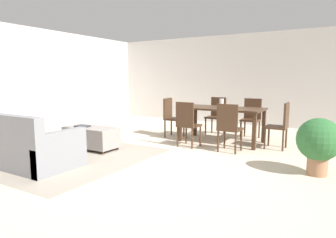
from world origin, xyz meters
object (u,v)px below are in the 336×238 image
Objects in this scene: ottoman_table at (91,137)px; couch at (21,146)px; dining_chair_near_right at (229,125)px; potted_plant at (319,142)px; dining_chair_far_right at (251,116)px; dining_chair_head_west at (171,115)px; dining_chair_head_east at (281,123)px; vase_centerpiece at (221,103)px; dining_chair_near_left at (187,122)px; book_on_ottoman at (82,126)px; dining_chair_far_left at (217,113)px; dining_table at (222,112)px.

couch is at bearing -98.75° from ottoman_table.
dining_chair_near_right is 1.68m from potted_plant.
dining_chair_far_right and dining_chair_head_west have the same top height.
dining_chair_head_east is 1.29m from vase_centerpiece.
couch is at bearing -125.09° from dining_chair_near_left.
dining_chair_near_left is 1.11× the size of potted_plant.
dining_chair_far_right reaches higher than potted_plant.
dining_chair_head_east reaches higher than ottoman_table.
dining_chair_head_west is at bearing 179.93° from dining_chair_head_east.
ottoman_table is at bearing 29.35° from book_on_ottoman.
dining_chair_far_left reaches higher than couch.
dining_table is at bearing 45.17° from ottoman_table.
dining_chair_near_right is (0.87, 0.01, 0.00)m from dining_chair_near_left.
dining_chair_far_right is at bearing 60.44° from vase_centerpiece.
book_on_ottoman is at bearing -148.99° from dining_chair_head_east.
dining_chair_near_left is at bearing -116.33° from vase_centerpiece.
dining_chair_near_right and dining_chair_head_east have the same top height.
dining_chair_far_left is at bearing 118.59° from dining_chair_near_right.
vase_centerpiece reaches higher than dining_chair_head_east.
ottoman_table is 1.19× the size of dining_chair_near_left.
book_on_ottoman is at bearing -135.54° from vase_centerpiece.
ottoman_table is 2.80m from dining_table.
dining_chair_head_west is at bearing 69.88° from ottoman_table.
dining_chair_head_west reaches higher than dining_table.
dining_chair_far_left is 1.89m from dining_chair_head_east.
dining_table is 0.94m from dining_chair_near_left.
dining_chair_near_left is at bearing 36.05° from book_on_ottoman.
couch is 2.08× the size of dining_chair_near_right.
couch is at bearing -112.64° from dining_chair_far_left.
dining_chair_near_left is 1.00× the size of dining_chair_head_west.
ottoman_table is 1.93m from dining_chair_near_left.
potted_plant is (3.96, 0.52, 0.24)m from ottoman_table.
potted_plant is at bearing 7.53° from ottoman_table.
dining_chair_near_right is (2.61, 2.49, 0.23)m from couch.
book_on_ottoman is at bearing -135.70° from dining_table.
dining_chair_head_west is 2.18m from book_on_ottoman.
vase_centerpiece is 0.73× the size of book_on_ottoman.
dining_chair_far_left is (1.51, 2.79, 0.27)m from ottoman_table.
dining_table is at bearing -61.86° from dining_chair_far_left.
book_on_ottoman is (-2.08, -2.04, -0.40)m from vase_centerpiece.
dining_chair_far_right is (0.44, 0.79, -0.15)m from dining_table.
dining_chair_head_west is (0.91, 3.26, 0.23)m from couch.
couch is 4.57m from potted_plant.
dining_chair_far_right reaches higher than couch.
dining_chair_far_left is at bearing 152.84° from dining_chair_head_east.
potted_plant is (2.45, -2.26, -0.03)m from dining_chair_far_left.
ottoman_table is at bearing -134.67° from vase_centerpiece.
dining_chair_head_east is (0.80, -0.83, 0.00)m from dining_chair_far_right.
ottoman_table is at bearing -172.47° from potted_plant.
dining_chair_near_right is 3.54× the size of book_on_ottoman.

